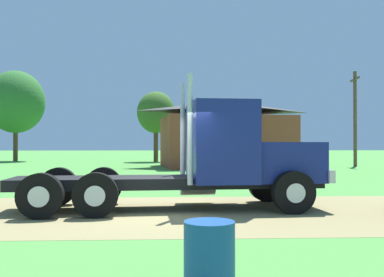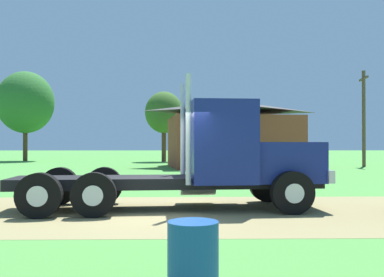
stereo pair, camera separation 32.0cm
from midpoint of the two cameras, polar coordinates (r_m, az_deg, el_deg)
ground_plane at (r=11.25m, az=-3.44°, el=-9.54°), size 200.00×200.00×0.00m
dirt_track at (r=11.25m, az=-3.44°, el=-9.52°), size 120.00×6.28×0.01m
truck_foreground_white at (r=11.83m, az=3.75°, el=-2.81°), size 8.29×3.19×3.46m
steel_barrel at (r=5.26m, az=1.94°, el=-15.18°), size 0.60×0.60×0.83m
shed_building at (r=32.92m, az=5.43°, el=0.45°), size 10.24×8.55×4.93m
utility_pole_near at (r=35.66m, az=21.62°, el=2.81°), size 0.44×2.20×7.24m
tree_left at (r=46.65m, az=-20.60°, el=4.39°), size 5.56×5.56×8.89m
tree_mid at (r=42.32m, az=-3.45°, el=3.35°), size 3.63×3.63×6.73m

